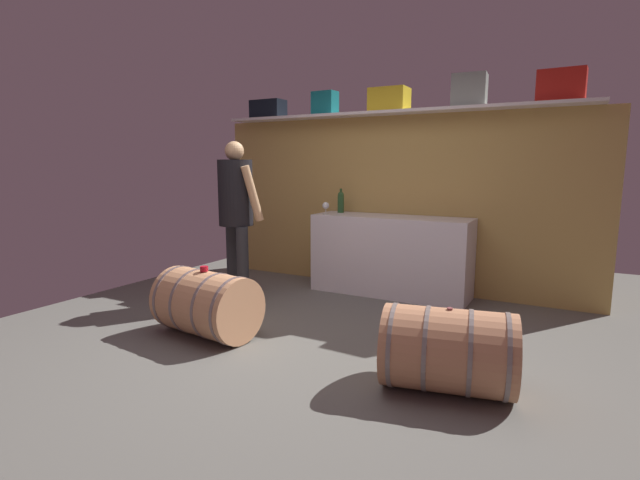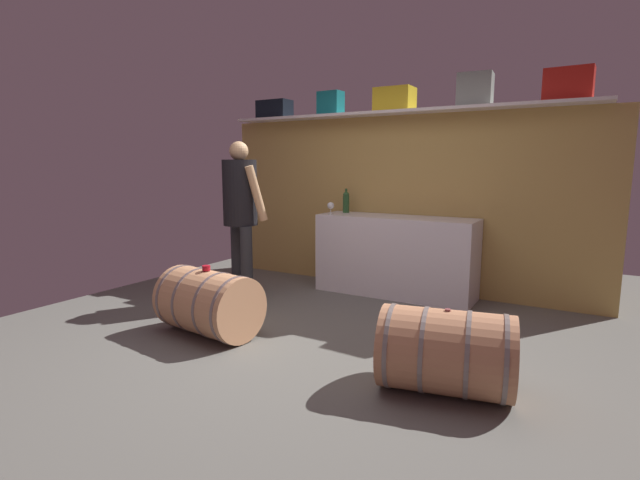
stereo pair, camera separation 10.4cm
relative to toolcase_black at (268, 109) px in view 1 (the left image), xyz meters
The scene contains 15 objects.
ground_plane 3.11m from the toolcase_black, 41.81° to the right, with size 5.76×7.55×0.02m, color #62625B.
back_wall_panel 2.02m from the toolcase_black, ahead, with size 4.56×0.10×2.02m, color tan.
high_shelf_board 1.66m from the toolcase_black, ahead, with size 4.20×0.40×0.03m, color silver.
toolcase_black is the anchor object (origin of this frame).
toolcase_teal 0.82m from the toolcase_black, ahead, with size 0.29×0.19×0.28m, color #14797F.
toolcase_yellow 1.64m from the toolcase_black, ahead, with size 0.42×0.29×0.26m, color yellow.
toolcase_grey 2.51m from the toolcase_black, ahead, with size 0.34×0.25×0.33m, color gray.
toolcase_red 3.36m from the toolcase_black, ahead, with size 0.42×0.21×0.30m, color red.
work_cabinet 2.46m from the toolcase_black, ahead, with size 1.77×0.54×0.89m, color white.
wine_bottle_green 1.57m from the toolcase_black, ahead, with size 0.08×0.08×0.29m.
wine_glass 1.59m from the toolcase_black, 18.87° to the right, with size 0.08×0.08×0.14m.
wine_barrel_near 3.01m from the toolcase_black, 68.89° to the right, with size 0.91×0.65×0.57m.
wine_barrel_far 4.12m from the toolcase_black, 37.49° to the right, with size 0.92×0.69×0.56m.
tasting_cup 2.83m from the toolcase_black, 69.27° to the right, with size 0.07×0.07×0.04m, color red.
winemaker_pouring 1.72m from the toolcase_black, 70.89° to the right, with size 0.56×0.52×1.70m.
Camera 1 is at (1.92, -3.16, 1.46)m, focal length 26.63 mm.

